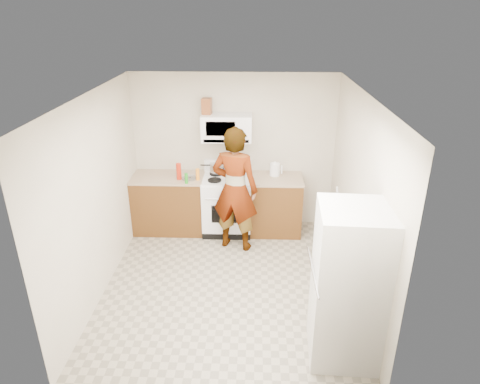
{
  "coord_description": "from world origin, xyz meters",
  "views": [
    {
      "loc": [
        0.32,
        -4.73,
        3.42
      ],
      "look_at": [
        0.14,
        0.55,
        1.1
      ],
      "focal_mm": 32.0,
      "sensor_mm": 36.0,
      "label": 1
    }
  ],
  "objects_px": {
    "person": "(235,190)",
    "saucepan": "(218,168)",
    "gas_range": "(227,203)",
    "fridge": "(349,286)",
    "microwave": "(227,128)",
    "kettle": "(275,169)"
  },
  "relations": [
    {
      "from": "gas_range",
      "to": "fridge",
      "type": "relative_size",
      "value": 0.66
    },
    {
      "from": "gas_range",
      "to": "saucepan",
      "type": "height_order",
      "value": "gas_range"
    },
    {
      "from": "gas_range",
      "to": "person",
      "type": "xyz_separation_m",
      "value": [
        0.15,
        -0.51,
        0.46
      ]
    },
    {
      "from": "microwave",
      "to": "kettle",
      "type": "height_order",
      "value": "microwave"
    },
    {
      "from": "microwave",
      "to": "fridge",
      "type": "bearing_deg",
      "value": -63.48
    },
    {
      "from": "microwave",
      "to": "kettle",
      "type": "distance_m",
      "value": 1.01
    },
    {
      "from": "microwave",
      "to": "fridge",
      "type": "relative_size",
      "value": 0.45
    },
    {
      "from": "fridge",
      "to": "gas_range",
      "type": "bearing_deg",
      "value": 120.68
    },
    {
      "from": "fridge",
      "to": "saucepan",
      "type": "height_order",
      "value": "fridge"
    },
    {
      "from": "person",
      "to": "saucepan",
      "type": "xyz_separation_m",
      "value": [
        -0.31,
        0.69,
        0.08
      ]
    },
    {
      "from": "microwave",
      "to": "person",
      "type": "distance_m",
      "value": 1.0
    },
    {
      "from": "gas_range",
      "to": "person",
      "type": "bearing_deg",
      "value": -73.54
    },
    {
      "from": "saucepan",
      "to": "gas_range",
      "type": "bearing_deg",
      "value": -48.32
    },
    {
      "from": "microwave",
      "to": "gas_range",
      "type": "bearing_deg",
      "value": -90.0
    },
    {
      "from": "fridge",
      "to": "kettle",
      "type": "distance_m",
      "value": 2.85
    },
    {
      "from": "person",
      "to": "microwave",
      "type": "bearing_deg",
      "value": -60.28
    },
    {
      "from": "fridge",
      "to": "saucepan",
      "type": "xyz_separation_m",
      "value": [
        -1.55,
        2.83,
        0.17
      ]
    },
    {
      "from": "kettle",
      "to": "saucepan",
      "type": "relative_size",
      "value": 0.78
    },
    {
      "from": "person",
      "to": "fridge",
      "type": "relative_size",
      "value": 1.11
    },
    {
      "from": "saucepan",
      "to": "person",
      "type": "bearing_deg",
      "value": -65.87
    },
    {
      "from": "person",
      "to": "fridge",
      "type": "xyz_separation_m",
      "value": [
        1.24,
        -2.14,
        -0.1
      ]
    },
    {
      "from": "person",
      "to": "kettle",
      "type": "distance_m",
      "value": 0.87
    }
  ]
}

